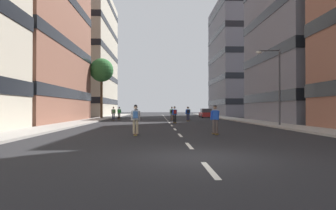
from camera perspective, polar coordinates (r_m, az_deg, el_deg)
The scene contains 20 objects.
ground_plane at distance 38.20m, azimuth -0.05°, elevation -2.97°, with size 170.71×170.71×0.00m, color black.
sidewalk_left at distance 42.52m, azimuth -13.13°, elevation -2.62°, with size 2.82×78.24×0.14m, color #9E9991.
sidewalk_right at distance 43.11m, azimuth 12.50°, elevation -2.59°, with size 2.82×78.24×0.14m, color #9E9991.
lane_markings at distance 40.25m, azimuth -0.16°, elevation -2.84°, with size 0.16×67.20×0.01m.
building_left_mid at distance 39.86m, azimuth -27.23°, elevation 16.60°, with size 13.48×19.96×26.45m.
building_left_far at distance 66.13m, azimuth -16.46°, elevation 8.87°, with size 13.48×22.35×24.72m.
building_right_mid at distance 40.08m, azimuth 26.67°, elevation 10.76°, with size 13.48×16.14×18.68m.
building_right_far at distance 66.73m, azimuth 14.59°, elevation 8.17°, with size 13.48×18.22×23.30m.
parked_car_near at distance 51.83m, azimuth 7.06°, elevation -1.58°, with size 1.82×4.40×1.52m.
street_tree_near at distance 46.25m, azimuth -12.27°, elevation 6.29°, with size 3.45×3.45×8.78m.
streetlamp_right at distance 27.96m, azimuth 19.37°, elevation 4.70°, with size 2.13×0.30×6.50m.
skater_0 at distance 32.21m, azimuth 1.26°, elevation -1.60°, with size 0.57×0.92×1.78m.
skater_1 at distance 44.21m, azimuth -9.09°, elevation -1.37°, with size 0.56×0.92×1.78m.
skater_2 at distance 39.69m, azimuth 0.72°, elevation -1.42°, with size 0.54×0.91×1.78m.
skater_3 at distance 18.39m, azimuth 8.76°, elevation -2.41°, with size 0.55×0.91×1.78m.
skater_4 at distance 39.94m, azimuth 3.83°, elevation -1.41°, with size 0.56×0.92×1.78m.
skater_5 at distance 40.42m, azimuth -10.13°, elevation -1.39°, with size 0.57×0.92×1.78m.
skater_6 at distance 41.66m, azimuth -5.96°, elevation -1.42°, with size 0.56×0.92×1.78m.
skater_7 at distance 36.74m, azimuth 3.72°, elevation -1.48°, with size 0.55×0.91×1.78m.
skater_8 at distance 17.67m, azimuth -6.06°, elevation -2.39°, with size 0.54×0.91×1.78m.
Camera 1 is at (-1.34, -9.69, 1.56)m, focal length 32.70 mm.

